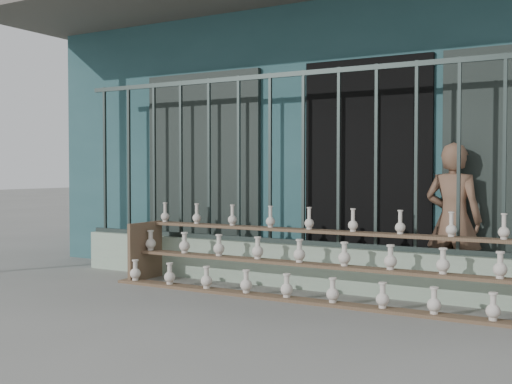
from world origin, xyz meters
The scene contains 6 objects.
ground centered at (0.00, 0.00, 0.00)m, with size 60.00×60.00×0.00m, color slate.
workshop_building centered at (0.00, 4.23, 1.62)m, with size 7.40×6.60×3.21m.
parapet_wall centered at (0.00, 1.30, 0.23)m, with size 5.00×0.20×0.45m, color #9CB69C.
security_fence centered at (0.00, 1.30, 1.35)m, with size 5.00×0.04×1.80m.
shelf_rack centered at (0.77, 0.89, 0.36)m, with size 4.50×0.68×0.85m.
elderly_woman centered at (1.84, 1.62, 0.74)m, with size 0.54×0.36×1.49m, color brown.
Camera 1 is at (3.28, -4.67, 1.23)m, focal length 45.00 mm.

